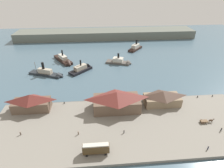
{
  "coord_description": "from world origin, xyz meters",
  "views": [
    {
      "loc": [
        -10.02,
        -77.25,
        53.55
      ],
      "look_at": [
        -2.56,
        10.47,
        2.0
      ],
      "focal_mm": 28.91,
      "sensor_mm": 36.0,
      "label": 1
    }
  ],
  "objects_px": {
    "ferry_shed_east_terminal": "(31,102)",
    "pedestrian_near_west_shed": "(20,133)",
    "ferry_shed_customs_shed": "(162,98)",
    "ferry_outer_harbor": "(121,62)",
    "pedestrian_near_east_shed": "(124,132)",
    "ferry_approaching_east": "(49,74)",
    "pedestrian_at_waters_edge": "(208,148)",
    "street_tram": "(96,148)",
    "mooring_post_east": "(213,96)",
    "mooring_post_center_east": "(64,103)",
    "ferry_shed_central_terminal": "(117,100)",
    "mooring_post_west": "(198,97)",
    "ferry_departing_north": "(83,69)",
    "ferry_approaching_west": "(134,48)",
    "pedestrian_walking_east": "(78,133)",
    "ferry_mid_harbor": "(64,60)",
    "pedestrian_walking_west": "(221,129)",
    "horse_cart": "(207,121)"
  },
  "relations": [
    {
      "from": "ferry_shed_east_terminal",
      "to": "pedestrian_near_west_shed",
      "type": "bearing_deg",
      "value": -90.19
    },
    {
      "from": "ferry_shed_customs_shed",
      "to": "ferry_outer_harbor",
      "type": "xyz_separation_m",
      "value": [
        -12.91,
        51.87,
        -3.36
      ]
    },
    {
      "from": "ferry_shed_east_terminal",
      "to": "pedestrian_near_east_shed",
      "type": "relative_size",
      "value": 10.61
    },
    {
      "from": "ferry_approaching_east",
      "to": "pedestrian_at_waters_edge",
      "type": "bearing_deg",
      "value": -43.32
    },
    {
      "from": "street_tram",
      "to": "ferry_shed_customs_shed",
      "type": "bearing_deg",
      "value": 39.46
    },
    {
      "from": "mooring_post_east",
      "to": "mooring_post_center_east",
      "type": "bearing_deg",
      "value": 179.75
    },
    {
      "from": "ferry_shed_east_terminal",
      "to": "ferry_shed_central_terminal",
      "type": "relative_size",
      "value": 0.78
    },
    {
      "from": "mooring_post_west",
      "to": "ferry_outer_harbor",
      "type": "distance_m",
      "value": 58.38
    },
    {
      "from": "street_tram",
      "to": "mooring_post_east",
      "type": "relative_size",
      "value": 10.15
    },
    {
      "from": "pedestrian_near_east_shed",
      "to": "pedestrian_at_waters_edge",
      "type": "distance_m",
      "value": 30.36
    },
    {
      "from": "ferry_departing_north",
      "to": "ferry_shed_customs_shed",
      "type": "bearing_deg",
      "value": -46.85
    },
    {
      "from": "street_tram",
      "to": "ferry_departing_north",
      "type": "height_order",
      "value": "ferry_departing_north"
    },
    {
      "from": "ferry_shed_central_terminal",
      "to": "ferry_shed_customs_shed",
      "type": "relative_size",
      "value": 1.24
    },
    {
      "from": "pedestrian_near_west_shed",
      "to": "ferry_approaching_west",
      "type": "distance_m",
      "value": 113.0
    },
    {
      "from": "pedestrian_walking_east",
      "to": "ferry_mid_harbor",
      "type": "height_order",
      "value": "ferry_mid_harbor"
    },
    {
      "from": "pedestrian_at_waters_edge",
      "to": "mooring_post_west",
      "type": "distance_m",
      "value": 33.85
    },
    {
      "from": "mooring_post_west",
      "to": "ferry_approaching_west",
      "type": "xyz_separation_m",
      "value": [
        -18.05,
        75.03,
        0.12
      ]
    },
    {
      "from": "mooring_post_center_east",
      "to": "ferry_shed_customs_shed",
      "type": "bearing_deg",
      "value": -5.11
    },
    {
      "from": "ferry_shed_customs_shed",
      "to": "pedestrian_walking_west",
      "type": "height_order",
      "value": "ferry_shed_customs_shed"
    },
    {
      "from": "pedestrian_near_west_shed",
      "to": "pedestrian_at_waters_edge",
      "type": "bearing_deg",
      "value": -10.45
    },
    {
      "from": "ferry_shed_central_terminal",
      "to": "ferry_approaching_west",
      "type": "height_order",
      "value": "ferry_shed_central_terminal"
    },
    {
      "from": "ferry_shed_central_terminal",
      "to": "ferry_approaching_west",
      "type": "bearing_deg",
      "value": 73.32
    },
    {
      "from": "mooring_post_center_east",
      "to": "ferry_mid_harbor",
      "type": "xyz_separation_m",
      "value": [
        -7.47,
        53.72,
        -0.15
      ]
    },
    {
      "from": "ferry_shed_customs_shed",
      "to": "mooring_post_east",
      "type": "height_order",
      "value": "ferry_shed_customs_shed"
    },
    {
      "from": "pedestrian_at_waters_edge",
      "to": "mooring_post_west",
      "type": "height_order",
      "value": "pedestrian_at_waters_edge"
    },
    {
      "from": "pedestrian_near_west_shed",
      "to": "mooring_post_east",
      "type": "distance_m",
      "value": 90.98
    },
    {
      "from": "pedestrian_near_west_shed",
      "to": "pedestrian_walking_west",
      "type": "distance_m",
      "value": 78.75
    },
    {
      "from": "horse_cart",
      "to": "pedestrian_near_west_shed",
      "type": "height_order",
      "value": "horse_cart"
    },
    {
      "from": "street_tram",
      "to": "ferry_approaching_west",
      "type": "xyz_separation_m",
      "value": [
        33.83,
        104.88,
        -1.93
      ]
    },
    {
      "from": "ferry_approaching_west",
      "to": "ferry_departing_north",
      "type": "height_order",
      "value": "ferry_approaching_west"
    },
    {
      "from": "mooring_post_center_east",
      "to": "ferry_approaching_east",
      "type": "height_order",
      "value": "ferry_approaching_east"
    },
    {
      "from": "ferry_shed_customs_shed",
      "to": "pedestrian_walking_west",
      "type": "distance_m",
      "value": 26.67
    },
    {
      "from": "ferry_shed_central_terminal",
      "to": "pedestrian_near_east_shed",
      "type": "bearing_deg",
      "value": -85.34
    },
    {
      "from": "ferry_shed_central_terminal",
      "to": "ferry_outer_harbor",
      "type": "xyz_separation_m",
      "value": [
        9.11,
        53.74,
        -4.4
      ]
    },
    {
      "from": "ferry_shed_central_terminal",
      "to": "ferry_departing_north",
      "type": "xyz_separation_m",
      "value": [
        -17.95,
        44.52,
        -4.34
      ]
    },
    {
      "from": "ferry_approaching_west",
      "to": "ferry_departing_north",
      "type": "distance_m",
      "value": 55.53
    },
    {
      "from": "ferry_shed_east_terminal",
      "to": "ferry_outer_harbor",
      "type": "distance_m",
      "value": 70.02
    },
    {
      "from": "pedestrian_walking_west",
      "to": "pedestrian_near_west_shed",
      "type": "bearing_deg",
      "value": 176.7
    },
    {
      "from": "pedestrian_near_east_shed",
      "to": "mooring_post_center_east",
      "type": "bearing_deg",
      "value": 140.34
    },
    {
      "from": "ferry_shed_customs_shed",
      "to": "pedestrian_walking_west",
      "type": "bearing_deg",
      "value": -47.62
    },
    {
      "from": "horse_cart",
      "to": "ferry_outer_harbor",
      "type": "bearing_deg",
      "value": 112.49
    },
    {
      "from": "ferry_shed_east_terminal",
      "to": "horse_cart",
      "type": "xyz_separation_m",
      "value": [
        75.26,
        -15.33,
        -3.19
      ]
    },
    {
      "from": "mooring_post_east",
      "to": "ferry_departing_north",
      "type": "distance_m",
      "value": 78.47
    },
    {
      "from": "ferry_shed_customs_shed",
      "to": "ferry_departing_north",
      "type": "relative_size",
      "value": 1.05
    },
    {
      "from": "pedestrian_walking_east",
      "to": "pedestrian_walking_west",
      "type": "relative_size",
      "value": 0.99
    },
    {
      "from": "pedestrian_near_west_shed",
      "to": "ferry_outer_harbor",
      "type": "distance_m",
      "value": 82.27
    },
    {
      "from": "ferry_outer_harbor",
      "to": "mooring_post_west",
      "type": "bearing_deg",
      "value": -55.44
    },
    {
      "from": "pedestrian_near_west_shed",
      "to": "mooring_post_east",
      "type": "bearing_deg",
      "value": 12.01
    },
    {
      "from": "pedestrian_walking_east",
      "to": "mooring_post_center_east",
      "type": "relative_size",
      "value": 1.91
    },
    {
      "from": "ferry_mid_harbor",
      "to": "ferry_shed_east_terminal",
      "type": "bearing_deg",
      "value": -96.35
    }
  ]
}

